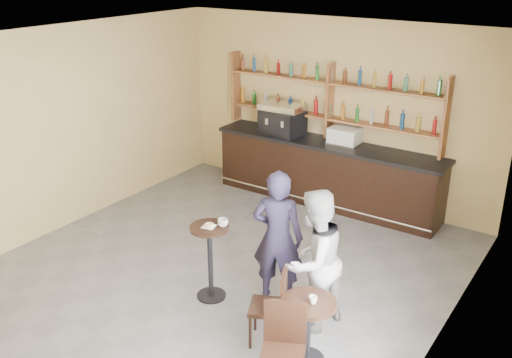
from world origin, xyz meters
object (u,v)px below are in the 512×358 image
Objects in this scene: bar_counter at (327,173)px; cafe_table at (308,331)px; pastry_case at (345,137)px; pedestal_table at (210,262)px; chair_south at (283,355)px; espresso_machine at (282,119)px; patron_second at (313,261)px; chair_west at (267,306)px; man_main at (278,238)px.

bar_counter reaches higher than cafe_table.
cafe_table is at bearing -60.15° from pastry_case.
pedestal_table is 1.97m from chair_south.
bar_counter is at bearing 8.86° from espresso_machine.
patron_second is (1.22, -3.31, -0.41)m from pastry_case.
patron_second reaches higher than bar_counter.
chair_south is at bearing -30.51° from pedestal_table.
chair_south is (1.56, -4.52, -0.79)m from pastry_case.
patron_second is (0.26, 0.56, 0.41)m from chair_west.
man_main is 1.34m from cafe_table.
bar_counter is at bearing 114.88° from cafe_table.
bar_counter is 0.79m from pastry_case.
cafe_table is (1.51, -3.92, -0.91)m from pastry_case.
man_main is 1.02× the size of patron_second.
pedestal_table is (0.17, -3.52, -0.06)m from bar_counter.
man_main reaches higher than espresso_machine.
cafe_table is at bearing 59.96° from chair_west.
bar_counter is 1.26m from espresso_machine.
espresso_machine is 4.90m from cafe_table.
espresso_machine is 5.39m from chair_south.
espresso_machine is at bearing 107.39° from pedestal_table.
pastry_case is 4.30m from cafe_table.
patron_second is (2.46, -3.31, -0.53)m from espresso_machine.
pedestal_table is 1.15m from chair_west.
chair_west is at bearing 174.81° from cafe_table.
cafe_table is 0.56m from chair_west.
espresso_machine is at bearing 125.05° from cafe_table.
bar_counter is 5.48× the size of cafe_table.
chair_south reaches higher than cafe_table.
cafe_table is (2.75, -3.92, -1.03)m from espresso_machine.
pedestal_table is at bearing -132.56° from chair_west.
patron_second is at bearing 130.02° from chair_west.
bar_counter is 4.07m from chair_west.
chair_south is (0.05, -0.60, 0.12)m from cafe_table.
pedestal_table reaches higher than chair_south.
cafe_table is 0.76× the size of chair_south.
bar_counter is 3.23m from man_main.
pastry_case is (0.31, 0.00, 0.72)m from bar_counter.
bar_counter is at bearing 92.76° from pedestal_table.
patron_second is at bearing 142.39° from man_main.
man_main is at bearing -50.36° from espresso_machine.
pedestal_table is 0.57× the size of man_main.
bar_counter is 4.52× the size of chair_west.
chair_west reaches higher than cafe_table.
espresso_machine is at bearing 96.52° from chair_south.
bar_counter is 5.44× the size of espresso_machine.
pastry_case is 0.29× the size of man_main.
pastry_case is 0.56× the size of chair_west.
pastry_case is at bearing 83.78° from chair_south.
chair_south is at bearing 17.87° from chair_west.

